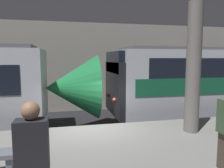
{
  "coord_description": "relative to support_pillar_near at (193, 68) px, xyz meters",
  "views": [
    {
      "loc": [
        -0.78,
        -6.82,
        3.27
      ],
      "look_at": [
        0.96,
        1.05,
        2.33
      ],
      "focal_mm": 35.0,
      "sensor_mm": 36.0,
      "label": 1
    }
  ],
  "objects": [
    {
      "name": "ground_plane",
      "position": [
        -2.83,
        1.25,
        -2.99
      ],
      "size": [
        120.0,
        120.0,
        0.0
      ],
      "primitive_type": "plane",
      "color": "black"
    },
    {
      "name": "station_rear_barrier",
      "position": [
        -2.83,
        8.17,
        -0.25
      ],
      "size": [
        50.0,
        0.15,
        5.48
      ],
      "color": "#9E998E",
      "rests_on": "ground"
    },
    {
      "name": "support_pillar_near",
      "position": [
        0.0,
        0.0,
        0.0
      ],
      "size": [
        0.41,
        0.41,
        3.7
      ],
      "color": "slate",
      "rests_on": "platform"
    },
    {
      "name": "person_waiting",
      "position": [
        -4.0,
        -2.95,
        -0.99
      ],
      "size": [
        0.38,
        0.24,
        1.63
      ],
      "color": "#2D2D38",
      "rests_on": "platform"
    }
  ]
}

